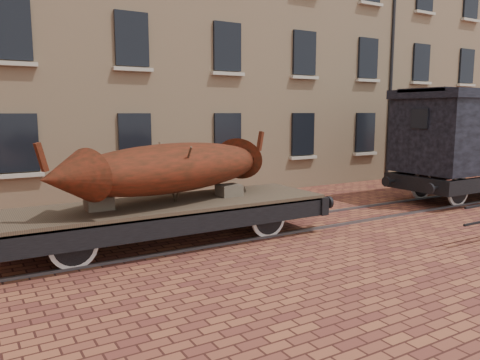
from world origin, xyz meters
TOP-DOWN VIEW (x-y plane):
  - ground at (0.00, 0.00)m, footprint 90.00×90.00m
  - warehouse_cream at (3.00, 9.99)m, footprint 40.00×10.19m
  - rail_track at (0.00, 0.00)m, footprint 30.00×1.52m
  - flatcar_wagon at (-3.37, -0.00)m, footprint 8.55×2.32m
  - iron_boat at (-3.21, -0.00)m, footprint 6.41×3.39m
  - goods_van at (8.54, 0.00)m, footprint 7.45×2.72m

SIDE VIEW (x-z plane):
  - ground at x=0.00m, z-range 0.00..0.00m
  - rail_track at x=0.00m, z-range 0.00..0.06m
  - flatcar_wagon at x=-3.37m, z-range 0.16..1.45m
  - iron_boat at x=-3.21m, z-range 1.04..2.60m
  - goods_van at x=8.54m, z-range 0.49..4.34m
  - warehouse_cream at x=3.00m, z-range 0.00..14.00m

